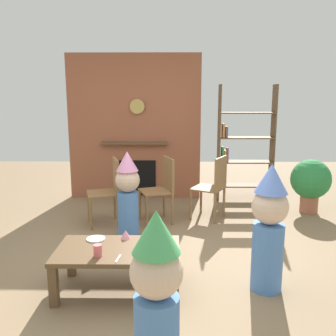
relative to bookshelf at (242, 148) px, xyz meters
name	(u,v)px	position (x,y,z in m)	size (l,w,h in m)	color
ground_plane	(153,263)	(-1.34, -2.40, -0.88)	(12.00, 12.00, 0.00)	#846B4C
brick_fireplace_feature	(135,128)	(-1.77, 0.20, 0.31)	(2.20, 0.28, 2.40)	#935138
bookshelf	(242,148)	(0.00, 0.00, 0.00)	(0.90, 0.28, 1.90)	brown
coffee_table	(118,255)	(-1.63, -2.94, -0.55)	(1.09, 0.63, 0.40)	brown
paper_cup_near_left	(98,251)	(-1.77, -3.10, -0.43)	(0.07, 0.07, 0.10)	#E5666B
paper_cup_near_right	(143,252)	(-1.39, -3.11, -0.44)	(0.07, 0.07, 0.09)	silver
paper_cup_center	(151,241)	(-1.34, -2.90, -0.43)	(0.08, 0.08, 0.11)	#F2CC4C
paper_plate_front	(96,239)	(-1.86, -2.74, -0.48)	(0.17, 0.17, 0.01)	white
paper_plate_rear	(162,240)	(-1.24, -2.75, -0.48)	(0.17, 0.17, 0.01)	white
birthday_cake_slice	(126,234)	(-1.59, -2.71, -0.44)	(0.10, 0.10, 0.08)	pink
table_fork	(118,259)	(-1.60, -3.15, -0.48)	(0.15, 0.02, 0.01)	silver
child_with_cone_hat	(157,298)	(-1.24, -4.06, -0.29)	(0.31, 0.31, 1.11)	#4C7FC6
child_in_pink	(269,225)	(-0.30, -2.91, -0.27)	(0.32, 0.32, 1.16)	#4C7FC6
child_by_the_chairs	(128,192)	(-1.69, -1.66, -0.32)	(0.30, 0.30, 1.07)	#4C7FC6
dining_chair_left	(109,188)	(-1.99, -1.20, -0.37)	(0.50, 0.50, 0.90)	olive
dining_chair_middle	(162,186)	(-1.28, -1.09, -0.37)	(0.51, 0.51, 0.90)	olive
dining_chair_right	(214,184)	(-0.56, -0.99, -0.37)	(0.54, 0.54, 0.90)	olive
potted_plant_tall	(311,181)	(0.91, -0.67, -0.40)	(0.58, 0.58, 0.80)	#9E5B42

